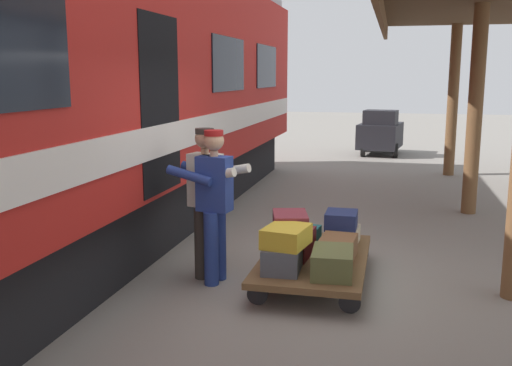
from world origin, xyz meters
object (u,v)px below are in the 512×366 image
(suitcase_brown_leather, at_px, (338,248))
(suitcase_cream_canvas, at_px, (342,236))
(suitcase_maroon_trunk, at_px, (292,243))
(suitcase_navy_fabric, at_px, (341,220))
(suitcase_burgundy_valise, at_px, (290,223))
(suitcase_teal_softside, at_px, (299,234))
(baggage_tug, at_px, (380,133))
(luggage_cart, at_px, (314,260))
(suitcase_slate_roller, at_px, (282,259))
(suitcase_yellow_case, at_px, (286,236))
(porter_in_overalls, at_px, (213,201))
(suitcase_olive_duffel, at_px, (333,262))
(train_car, at_px, (43,94))
(porter_by_door, at_px, (207,197))

(suitcase_brown_leather, relative_size, suitcase_cream_canvas, 0.97)
(suitcase_maroon_trunk, xyz_separation_m, suitcase_navy_fabric, (-0.50, -0.54, 0.16))
(suitcase_burgundy_valise, bearing_deg, suitcase_teal_softside, -91.18)
(baggage_tug, bearing_deg, suitcase_cream_canvas, 89.03)
(luggage_cart, bearing_deg, suitcase_slate_roller, 65.11)
(suitcase_brown_leather, bearing_deg, suitcase_yellow_case, 47.38)
(suitcase_yellow_case, bearing_deg, suitcase_cream_canvas, -114.04)
(porter_in_overalls, bearing_deg, suitcase_cream_canvas, -148.11)
(suitcase_teal_softside, xyz_separation_m, suitcase_burgundy_valise, (0.01, 0.60, 0.30))
(suitcase_olive_duffel, relative_size, baggage_tug, 0.32)
(suitcase_olive_duffel, relative_size, suitcase_slate_roller, 1.19)
(train_car, bearing_deg, suitcase_yellow_case, 170.52)
(suitcase_brown_leather, height_order, suitcase_maroon_trunk, suitcase_maroon_trunk)
(suitcase_burgundy_valise, distance_m, baggage_tug, 10.96)
(suitcase_navy_fabric, bearing_deg, suitcase_burgundy_valise, 48.35)
(suitcase_slate_roller, bearing_deg, suitcase_burgundy_valise, -88.65)
(suitcase_maroon_trunk, distance_m, porter_by_door, 1.08)
(suitcase_maroon_trunk, height_order, suitcase_cream_canvas, suitcase_maroon_trunk)
(suitcase_brown_leather, bearing_deg, suitcase_slate_roller, 47.14)
(luggage_cart, bearing_deg, suitcase_brown_leather, 180.00)
(suitcase_maroon_trunk, bearing_deg, suitcase_teal_softside, -90.00)
(suitcase_brown_leather, bearing_deg, suitcase_maroon_trunk, 0.00)
(suitcase_slate_roller, height_order, porter_in_overalls, porter_in_overalls)
(suitcase_cream_canvas, relative_size, suitcase_yellow_case, 1.05)
(suitcase_yellow_case, bearing_deg, suitcase_olive_duffel, 176.13)
(luggage_cart, distance_m, suitcase_maroon_trunk, 0.32)
(suitcase_cream_canvas, distance_m, suitcase_teal_softside, 0.52)
(suitcase_slate_roller, distance_m, suitcase_navy_fabric, 1.22)
(suitcase_olive_duffel, xyz_separation_m, suitcase_brown_leather, (-0.00, -0.56, -0.01))
(porter_in_overalls, bearing_deg, baggage_tug, -97.76)
(porter_by_door, bearing_deg, suitcase_slate_roller, 154.92)
(train_car, relative_size, suitcase_burgundy_valise, 31.85)
(luggage_cart, distance_m, suitcase_burgundy_valise, 0.51)
(porter_in_overalls, bearing_deg, porter_by_door, -54.01)
(suitcase_brown_leather, distance_m, suitcase_maroon_trunk, 0.52)
(porter_by_door, height_order, baggage_tug, porter_by_door)
(suitcase_teal_softside, bearing_deg, suitcase_slate_roller, 90.00)
(suitcase_cream_canvas, distance_m, suitcase_navy_fabric, 0.20)
(suitcase_olive_duffel, xyz_separation_m, suitcase_yellow_case, (0.48, -0.03, 0.23))
(porter_in_overalls, relative_size, baggage_tug, 0.93)
(porter_by_door, bearing_deg, suitcase_navy_fabric, -155.76)
(suitcase_brown_leather, distance_m, suitcase_navy_fabric, 0.57)
(suitcase_slate_roller, relative_size, porter_in_overalls, 0.29)
(suitcase_slate_roller, bearing_deg, suitcase_olive_duffel, 180.00)
(suitcase_brown_leather, bearing_deg, porter_by_door, 4.41)
(suitcase_maroon_trunk, distance_m, suitcase_slate_roller, 0.56)
(suitcase_teal_softside, height_order, suitcase_navy_fabric, suitcase_navy_fabric)
(luggage_cart, bearing_deg, suitcase_navy_fabric, -114.24)
(suitcase_maroon_trunk, height_order, suitcase_burgundy_valise, suitcase_burgundy_valise)
(train_car, height_order, suitcase_burgundy_valise, train_car)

